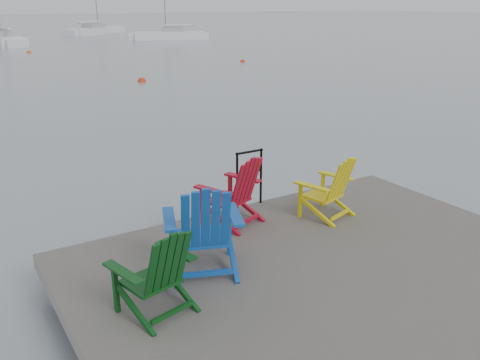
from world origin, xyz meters
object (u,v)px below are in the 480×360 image
chair_blue (204,227)px  buoy_c (243,62)px  sailboat_mid (96,31)px  buoy_a (142,82)px  sailboat_far (170,36)px  sailboat_near (3,40)px  buoy_d (29,53)px  handrail (249,173)px  chair_yellow (330,187)px  chair_red (235,190)px  chair_green (157,271)px

chair_blue → buoy_c: chair_blue is taller
sailboat_mid → buoy_a: bearing=-50.4°
sailboat_mid → sailboat_far: size_ratio=1.23×
sailboat_near → buoy_d: 9.84m
sailboat_mid → buoy_d: size_ratio=35.20×
sailboat_mid → buoy_d: 24.77m
sailboat_near → handrail: bearing=-98.4°
chair_yellow → buoy_c: 26.10m
handrail → buoy_a: 17.59m
chair_red → buoy_a: 18.20m
sailboat_mid → sailboat_far: sailboat_mid is taller
handrail → buoy_d: 35.78m
buoy_d → handrail: bearing=-95.0°
chair_blue → buoy_a: 19.48m
sailboat_mid → buoy_d: bearing=-64.7°
buoy_c → chair_yellow: bearing=-119.3°
chair_green → buoy_c: (15.91, 23.74, -0.98)m
chair_blue → sailboat_near: 47.15m
chair_green → chair_yellow: bearing=4.0°
chair_red → sailboat_mid: bearing=53.8°
handrail → buoy_c: handrail is taller
chair_green → buoy_c: 28.59m
sailboat_near → sailboat_far: bearing=-11.9°
chair_green → handrail: bearing=26.4°
handrail → sailboat_mid: bearing=75.5°
handrail → chair_green: chair_green is taller
sailboat_mid → sailboat_far: 14.33m
sailboat_near → sailboat_mid: (12.11, 11.97, -0.00)m
chair_red → sailboat_mid: 59.93m
sailboat_mid → buoy_d: sailboat_mid is taller
handrail → chair_green: size_ratio=0.94×
sailboat_mid → buoy_a: 41.78m
chair_green → sailboat_far: (20.72, 45.51, -0.63)m
chair_green → sailboat_mid: (17.26, 59.42, -0.63)m
sailboat_mid → buoy_c: (-1.36, -35.68, -0.35)m
chair_blue → sailboat_mid: bearing=95.6°
buoy_a → chair_red: bearing=-107.1°
buoy_d → chair_red: bearing=-95.8°
chair_green → buoy_a: (7.19, 18.87, -0.98)m
handrail → sailboat_far: size_ratio=0.09×
chair_red → buoy_d: chair_red is taller
chair_blue → sailboat_mid: sailboat_mid is taller
chair_green → chair_yellow: (3.15, 0.99, -0.01)m
chair_blue → chair_yellow: size_ratio=1.21×
chair_yellow → sailboat_near: (2.00, 46.46, -0.62)m
sailboat_mid → handrail: bearing=-50.9°
chair_green → chair_red: 2.37m
chair_green → sailboat_near: sailboat_near is taller
sailboat_far → buoy_a: 29.88m
chair_blue → chair_red: bearing=65.5°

